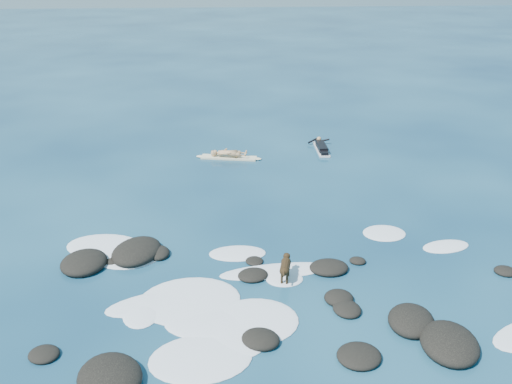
{
  "coord_description": "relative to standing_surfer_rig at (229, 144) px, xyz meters",
  "views": [
    {
      "loc": [
        -2.07,
        -14.62,
        8.99
      ],
      "look_at": [
        -0.72,
        4.0,
        0.9
      ],
      "focal_mm": 40.0,
      "sensor_mm": 36.0,
      "label": 1
    }
  ],
  "objects": [
    {
      "name": "reef_rocks",
      "position": [
        -0.12,
        -11.62,
        -0.57
      ],
      "size": [
        13.84,
        7.92,
        0.55
      ],
      "color": "black",
      "rests_on": "ground"
    },
    {
      "name": "breaking_foam",
      "position": [
        -0.08,
        -11.13,
        -0.67
      ],
      "size": [
        15.14,
        7.87,
        0.12
      ],
      "color": "white",
      "rests_on": "ground"
    },
    {
      "name": "dog",
      "position": [
        1.35,
        -10.48,
        -0.21
      ],
      "size": [
        0.44,
        1.13,
        0.72
      ],
      "rotation": [
        0.0,
        0.0,
        1.36
      ],
      "color": "black",
      "rests_on": "ground"
    },
    {
      "name": "paddling_surfer_rig",
      "position": [
        4.45,
        0.87,
        -0.54
      ],
      "size": [
        1.09,
        2.42,
        0.42
      ],
      "rotation": [
        0.0,
        0.0,
        1.56
      ],
      "color": "silver",
      "rests_on": "ground"
    },
    {
      "name": "standing_surfer_rig",
      "position": [
        0.0,
        0.0,
        0.0
      ],
      "size": [
        3.04,
        1.0,
        1.73
      ],
      "rotation": [
        0.0,
        0.0,
        -0.19
      ],
      "color": "beige",
      "rests_on": "ground"
    },
    {
      "name": "ground",
      "position": [
        1.54,
        -10.03,
        -0.68
      ],
      "size": [
        160.0,
        160.0,
        0.0
      ],
      "primitive_type": "plane",
      "color": "#0A2642",
      "rests_on": "ground"
    }
  ]
}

